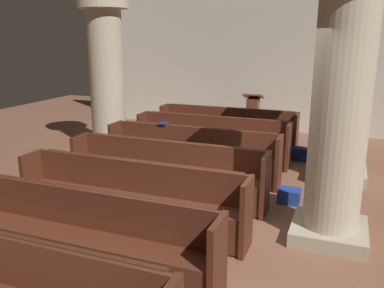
{
  "coord_description": "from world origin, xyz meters",
  "views": [
    {
      "loc": [
        1.48,
        -4.57,
        2.41
      ],
      "look_at": [
        -0.78,
        1.26,
        0.75
      ],
      "focal_mm": 37.88,
      "sensor_mm": 36.0,
      "label": 1
    }
  ],
  "objects_px": {
    "hymn_book": "(164,123)",
    "pew_row_4": "(130,195)",
    "pillar_far_side": "(106,71)",
    "pillar_aisle_side": "(345,81)",
    "kneeler_box_navy": "(301,154)",
    "pew_row_0": "(227,127)",
    "pew_row_5": "(78,232)",
    "pew_row_3": "(166,170)",
    "pew_row_2": "(192,151)",
    "kneeler_box_blue": "(289,196)",
    "lectern": "(253,119)",
    "pew_row_1": "(211,137)",
    "pillar_aisle_rear": "(341,101)"
  },
  "relations": [
    {
      "from": "hymn_book",
      "to": "pew_row_4",
      "type": "bearing_deg",
      "value": -75.12
    },
    {
      "from": "pillar_far_side",
      "to": "hymn_book",
      "type": "distance_m",
      "value": 2.09
    },
    {
      "from": "pillar_aisle_side",
      "to": "kneeler_box_navy",
      "type": "height_order",
      "value": "pillar_aisle_side"
    },
    {
      "from": "pew_row_0",
      "to": "pew_row_5",
      "type": "distance_m",
      "value": 5.4
    },
    {
      "from": "pew_row_3",
      "to": "kneeler_box_navy",
      "type": "relative_size",
      "value": 8.65
    },
    {
      "from": "pew_row_3",
      "to": "pew_row_5",
      "type": "height_order",
      "value": "same"
    },
    {
      "from": "hymn_book",
      "to": "pew_row_0",
      "type": "bearing_deg",
      "value": 72.43
    },
    {
      "from": "pew_row_2",
      "to": "kneeler_box_blue",
      "type": "xyz_separation_m",
      "value": [
        1.78,
        -0.54,
        -0.36
      ]
    },
    {
      "from": "lectern",
      "to": "kneeler_box_navy",
      "type": "distance_m",
      "value": 2.14
    },
    {
      "from": "pillar_aisle_side",
      "to": "lectern",
      "type": "distance_m",
      "value": 3.44
    },
    {
      "from": "pillar_far_side",
      "to": "pew_row_4",
      "type": "bearing_deg",
      "value": -53.86
    },
    {
      "from": "pew_row_1",
      "to": "kneeler_box_blue",
      "type": "relative_size",
      "value": 9.58
    },
    {
      "from": "pew_row_0",
      "to": "kneeler_box_navy",
      "type": "bearing_deg",
      "value": -13.57
    },
    {
      "from": "pillar_far_side",
      "to": "pew_row_5",
      "type": "bearing_deg",
      "value": -61.34
    },
    {
      "from": "pew_row_0",
      "to": "kneeler_box_blue",
      "type": "height_order",
      "value": "pew_row_0"
    },
    {
      "from": "pew_row_1",
      "to": "pillar_aisle_rear",
      "type": "relative_size",
      "value": 0.94
    },
    {
      "from": "pew_row_0",
      "to": "pew_row_1",
      "type": "distance_m",
      "value": 1.08
    },
    {
      "from": "pillar_aisle_side",
      "to": "kneeler_box_navy",
      "type": "bearing_deg",
      "value": 130.68
    },
    {
      "from": "pew_row_0",
      "to": "pew_row_3",
      "type": "relative_size",
      "value": 1.0
    },
    {
      "from": "pillar_far_side",
      "to": "pew_row_1",
      "type": "bearing_deg",
      "value": 0.66
    },
    {
      "from": "pew_row_5",
      "to": "pillar_far_side",
      "type": "height_order",
      "value": "pillar_far_side"
    },
    {
      "from": "pew_row_2",
      "to": "hymn_book",
      "type": "height_order",
      "value": "hymn_book"
    },
    {
      "from": "pillar_aisle_side",
      "to": "pew_row_1",
      "type": "bearing_deg",
      "value": 176.33
    },
    {
      "from": "pew_row_2",
      "to": "pew_row_3",
      "type": "bearing_deg",
      "value": -90.0
    },
    {
      "from": "pew_row_0",
      "to": "pew_row_1",
      "type": "relative_size",
      "value": 1.0
    },
    {
      "from": "pew_row_3",
      "to": "pillar_far_side",
      "type": "height_order",
      "value": "pillar_far_side"
    },
    {
      "from": "pillar_far_side",
      "to": "lectern",
      "type": "bearing_deg",
      "value": 41.03
    },
    {
      "from": "kneeler_box_blue",
      "to": "pillar_far_side",
      "type": "bearing_deg",
      "value": 158.83
    },
    {
      "from": "pew_row_1",
      "to": "pillar_far_side",
      "type": "height_order",
      "value": "pillar_far_side"
    },
    {
      "from": "pew_row_2",
      "to": "pillar_far_side",
      "type": "bearing_deg",
      "value": 155.83
    },
    {
      "from": "pew_row_5",
      "to": "pillar_aisle_rear",
      "type": "distance_m",
      "value": 3.21
    },
    {
      "from": "pillar_aisle_rear",
      "to": "lectern",
      "type": "distance_m",
      "value": 5.42
    },
    {
      "from": "pew_row_5",
      "to": "kneeler_box_navy",
      "type": "xyz_separation_m",
      "value": [
        1.68,
        4.99,
        -0.35
      ]
    },
    {
      "from": "pew_row_2",
      "to": "pew_row_3",
      "type": "height_order",
      "value": "same"
    },
    {
      "from": "pew_row_4",
      "to": "pew_row_2",
      "type": "bearing_deg",
      "value": 90.0
    },
    {
      "from": "pew_row_0",
      "to": "kneeler_box_blue",
      "type": "relative_size",
      "value": 9.58
    },
    {
      "from": "pillar_far_side",
      "to": "pew_row_2",
      "type": "bearing_deg",
      "value": -24.17
    },
    {
      "from": "kneeler_box_blue",
      "to": "pillar_aisle_side",
      "type": "bearing_deg",
      "value": 67.15
    },
    {
      "from": "pillar_aisle_rear",
      "to": "kneeler_box_navy",
      "type": "xyz_separation_m",
      "value": [
        -0.71,
        3.24,
        -1.58
      ]
    },
    {
      "from": "pew_row_0",
      "to": "pillar_aisle_side",
      "type": "distance_m",
      "value": 2.96
    },
    {
      "from": "pew_row_4",
      "to": "pillar_aisle_side",
      "type": "relative_size",
      "value": 0.94
    },
    {
      "from": "pew_row_3",
      "to": "kneeler_box_blue",
      "type": "distance_m",
      "value": 1.89
    },
    {
      "from": "pillar_aisle_rear",
      "to": "lectern",
      "type": "xyz_separation_m",
      "value": [
        -2.09,
        4.84,
        -1.25
      ]
    },
    {
      "from": "lectern",
      "to": "kneeler_box_blue",
      "type": "bearing_deg",
      "value": -69.36
    },
    {
      "from": "pew_row_2",
      "to": "pew_row_0",
      "type": "bearing_deg",
      "value": 90.0
    },
    {
      "from": "pew_row_2",
      "to": "pew_row_5",
      "type": "height_order",
      "value": "same"
    },
    {
      "from": "pew_row_1",
      "to": "kneeler_box_blue",
      "type": "bearing_deg",
      "value": -42.43
    },
    {
      "from": "pew_row_0",
      "to": "kneeler_box_navy",
      "type": "xyz_separation_m",
      "value": [
        1.68,
        -0.41,
        -0.35
      ]
    },
    {
      "from": "pew_row_3",
      "to": "pew_row_4",
      "type": "relative_size",
      "value": 1.0
    },
    {
      "from": "pew_row_0",
      "to": "pillar_far_side",
      "type": "height_order",
      "value": "pillar_far_side"
    }
  ]
}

